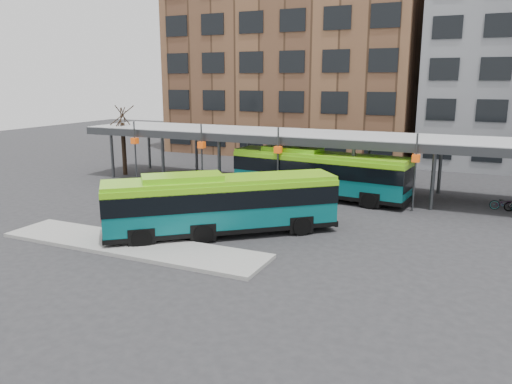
{
  "coord_description": "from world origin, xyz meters",
  "views": [
    {
      "loc": [
        9.63,
        -21.44,
        7.97
      ],
      "look_at": [
        -1.7,
        3.28,
        1.8
      ],
      "focal_mm": 35.0,
      "sensor_mm": 36.0,
      "label": 1
    }
  ],
  "objects_px": {
    "pedestrian": "(107,222)",
    "bus_rear": "(318,172)",
    "tree": "(124,146)",
    "bus_front": "(221,203)"
  },
  "relations": [
    {
      "from": "tree",
      "to": "bus_front",
      "type": "xyz_separation_m",
      "value": [
        15.54,
        -11.46,
        -0.72
      ]
    },
    {
      "from": "bus_front",
      "to": "pedestrian",
      "type": "xyz_separation_m",
      "value": [
        -4.82,
        -3.14,
        -0.78
      ]
    },
    {
      "from": "pedestrian",
      "to": "tree",
      "type": "bearing_deg",
      "value": 63.23
    },
    {
      "from": "tree",
      "to": "bus_rear",
      "type": "relative_size",
      "value": 0.45
    },
    {
      "from": "bus_front",
      "to": "bus_rear",
      "type": "height_order",
      "value": "bus_rear"
    },
    {
      "from": "pedestrian",
      "to": "bus_rear",
      "type": "bearing_deg",
      "value": 0.14
    },
    {
      "from": "tree",
      "to": "bus_rear",
      "type": "height_order",
      "value": "tree"
    },
    {
      "from": "bus_front",
      "to": "bus_rear",
      "type": "bearing_deg",
      "value": 39.28
    },
    {
      "from": "tree",
      "to": "bus_front",
      "type": "distance_m",
      "value": 19.32
    },
    {
      "from": "bus_rear",
      "to": "pedestrian",
      "type": "height_order",
      "value": "bus_rear"
    }
  ]
}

